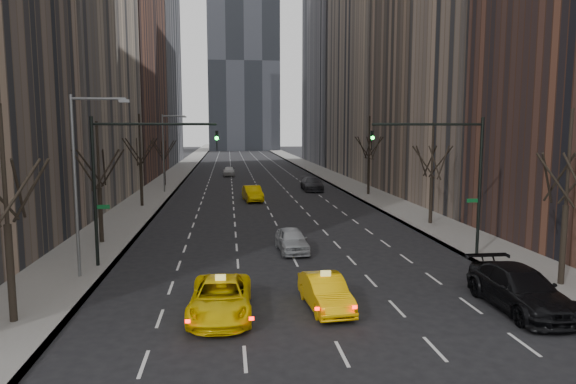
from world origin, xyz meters
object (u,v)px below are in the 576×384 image
object	(u,v)px
silver_sedan_ahead	(292,240)
parked_suv_black	(520,289)
taxi_sedan	(325,292)
taxi_suv	(221,298)

from	to	relation	value
silver_sedan_ahead	parked_suv_black	xyz separation A→B (m)	(8.18, -11.16, 0.14)
taxi_sedan	parked_suv_black	bearing A→B (deg)	-12.26
silver_sedan_ahead	taxi_suv	bearing A→B (deg)	-114.90
parked_suv_black	silver_sedan_ahead	bearing A→B (deg)	126.41
taxi_sedan	silver_sedan_ahead	world-z (taller)	silver_sedan_ahead
taxi_sedan	parked_suv_black	xyz separation A→B (m)	(8.03, -1.04, 0.17)
taxi_suv	silver_sedan_ahead	size ratio (longest dim) A/B	1.24
taxi_suv	taxi_sedan	distance (m)	4.37
taxi_sedan	taxi_suv	bearing A→B (deg)	179.68
taxi_sedan	silver_sedan_ahead	bearing A→B (deg)	85.99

